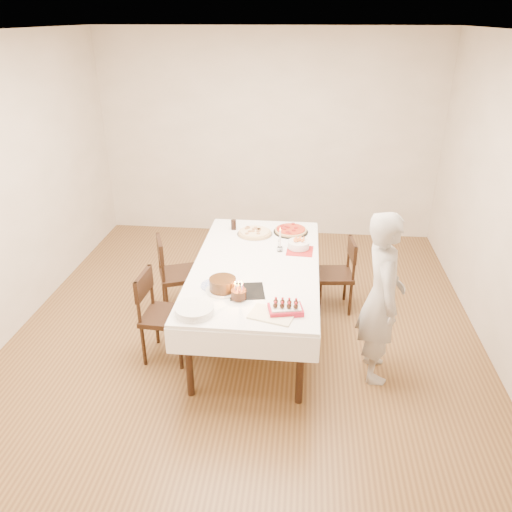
# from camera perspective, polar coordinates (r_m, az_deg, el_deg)

# --- Properties ---
(floor) EXTENTS (5.00, 5.00, 0.00)m
(floor) POSITION_cam_1_polar(r_m,az_deg,el_deg) (5.01, -1.02, -8.29)
(floor) COLOR #55371D
(floor) RESTS_ON ground
(wall_back) EXTENTS (4.50, 0.04, 2.70)m
(wall_back) POSITION_cam_1_polar(r_m,az_deg,el_deg) (6.79, 1.43, 13.43)
(wall_back) COLOR beige
(wall_back) RESTS_ON floor
(wall_front) EXTENTS (4.50, 0.04, 2.70)m
(wall_front) POSITION_cam_1_polar(r_m,az_deg,el_deg) (2.24, -9.10, -15.38)
(wall_front) COLOR beige
(wall_front) RESTS_ON floor
(wall_left) EXTENTS (0.04, 5.00, 2.70)m
(wall_left) POSITION_cam_1_polar(r_m,az_deg,el_deg) (5.16, -26.97, 6.58)
(wall_left) COLOR beige
(wall_left) RESTS_ON floor
(ceiling) EXTENTS (5.00, 5.00, 0.00)m
(ceiling) POSITION_cam_1_polar(r_m,az_deg,el_deg) (4.15, -1.34, 24.31)
(ceiling) COLOR white
(ceiling) RESTS_ON wall_back
(dining_table) EXTENTS (1.63, 2.36, 0.75)m
(dining_table) POSITION_cam_1_polar(r_m,az_deg,el_deg) (4.76, 0.00, -4.95)
(dining_table) COLOR white
(dining_table) RESTS_ON floor
(chair_right_savory) EXTENTS (0.44, 0.44, 0.78)m
(chair_right_savory) POSITION_cam_1_polar(r_m,az_deg,el_deg) (5.22, 8.92, -2.13)
(chair_right_savory) COLOR black
(chair_right_savory) RESTS_ON floor
(chair_left_savory) EXTENTS (0.56, 0.56, 0.84)m
(chair_left_savory) POSITION_cam_1_polar(r_m,az_deg,el_deg) (5.15, -8.67, -2.09)
(chair_left_savory) COLOR black
(chair_left_savory) RESTS_ON floor
(chair_left_dessert) EXTENTS (0.45, 0.45, 0.84)m
(chair_left_dessert) POSITION_cam_1_polar(r_m,az_deg,el_deg) (4.50, -10.24, -6.77)
(chair_left_dessert) COLOR black
(chair_left_dessert) RESTS_ON floor
(person) EXTENTS (0.38, 0.56, 1.49)m
(person) POSITION_cam_1_polar(r_m,az_deg,el_deg) (4.18, 14.18, -4.66)
(person) COLOR #A8A49E
(person) RESTS_ON floor
(pizza_white) EXTENTS (0.40, 0.40, 0.04)m
(pizza_white) POSITION_cam_1_polar(r_m,az_deg,el_deg) (5.18, -0.14, 2.67)
(pizza_white) COLOR beige
(pizza_white) RESTS_ON dining_table
(pizza_pepperoni) EXTENTS (0.45, 0.45, 0.04)m
(pizza_pepperoni) POSITION_cam_1_polar(r_m,az_deg,el_deg) (5.25, 3.99, 2.94)
(pizza_pepperoni) COLOR red
(pizza_pepperoni) RESTS_ON dining_table
(red_placemat) EXTENTS (0.26, 0.26, 0.01)m
(red_placemat) POSITION_cam_1_polar(r_m,az_deg,el_deg) (4.85, 5.03, 0.58)
(red_placemat) COLOR #B21E1E
(red_placemat) RESTS_ON dining_table
(pasta_bowl) EXTENTS (0.27, 0.27, 0.07)m
(pasta_bowl) POSITION_cam_1_polar(r_m,az_deg,el_deg) (4.88, 4.88, 1.32)
(pasta_bowl) COLOR white
(pasta_bowl) RESTS_ON dining_table
(taper_candle) EXTENTS (0.06, 0.06, 0.25)m
(taper_candle) POSITION_cam_1_polar(r_m,az_deg,el_deg) (4.78, 2.77, 1.91)
(taper_candle) COLOR white
(taper_candle) RESTS_ON dining_table
(shaker_pair) EXTENTS (0.07, 0.07, 0.08)m
(shaker_pair) POSITION_cam_1_polar(r_m,az_deg,el_deg) (4.85, 2.65, 1.22)
(shaker_pair) COLOR white
(shaker_pair) RESTS_ON dining_table
(cola_glass) EXTENTS (0.06, 0.06, 0.10)m
(cola_glass) POSITION_cam_1_polar(r_m,az_deg,el_deg) (5.31, -2.58, 3.58)
(cola_glass) COLOR black
(cola_glass) RESTS_ON dining_table
(layer_cake) EXTENTS (0.34, 0.34, 0.11)m
(layer_cake) POSITION_cam_1_polar(r_m,az_deg,el_deg) (4.13, -3.83, -3.29)
(layer_cake) COLOR #361F0D
(layer_cake) RESTS_ON dining_table
(cake_board) EXTENTS (0.33, 0.33, 0.01)m
(cake_board) POSITION_cam_1_polar(r_m,az_deg,el_deg) (4.13, -1.07, -4.07)
(cake_board) COLOR black
(cake_board) RESTS_ON dining_table
(birthday_cake) EXTENTS (0.13, 0.13, 0.14)m
(birthday_cake) POSITION_cam_1_polar(r_m,az_deg,el_deg) (3.99, -2.00, -3.96)
(birthday_cake) COLOR #3D2110
(birthday_cake) RESTS_ON dining_table
(strawberry_box) EXTENTS (0.29, 0.22, 0.07)m
(strawberry_box) POSITION_cam_1_polar(r_m,az_deg,el_deg) (3.85, 3.40, -6.02)
(strawberry_box) COLOR #A51225
(strawberry_box) RESTS_ON dining_table
(box_lid) EXTENTS (0.38, 0.30, 0.03)m
(box_lid) POSITION_cam_1_polar(r_m,az_deg,el_deg) (3.82, 1.83, -6.81)
(box_lid) COLOR beige
(box_lid) RESTS_ON dining_table
(plate_stack) EXTENTS (0.36, 0.36, 0.06)m
(plate_stack) POSITION_cam_1_polar(r_m,az_deg,el_deg) (3.86, -7.04, -6.12)
(plate_stack) COLOR white
(plate_stack) RESTS_ON dining_table
(china_plate) EXTENTS (0.28, 0.28, 0.01)m
(china_plate) POSITION_cam_1_polar(r_m,az_deg,el_deg) (4.23, -4.73, -3.36)
(china_plate) COLOR white
(china_plate) RESTS_ON dining_table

